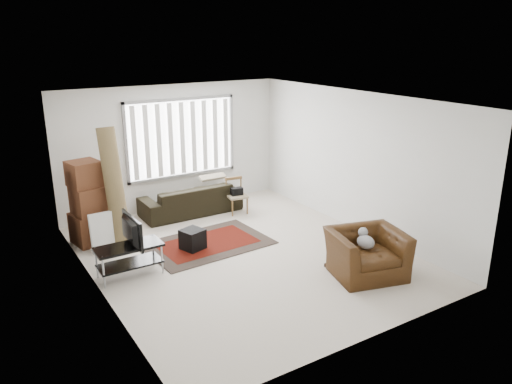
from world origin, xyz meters
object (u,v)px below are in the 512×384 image
at_px(tv_stand, 129,254).
at_px(moving_boxes, 89,205).
at_px(sofa, 191,195).
at_px(side_chair, 236,194).
at_px(armchair, 367,250).

relative_size(tv_stand, moving_boxes, 0.67).
xyz_separation_m(tv_stand, sofa, (2.07, 2.15, 0.04)).
bearing_deg(side_chair, sofa, 158.56).
bearing_deg(side_chair, tv_stand, -142.03).
distance_m(side_chair, armchair, 3.65).
height_order(moving_boxes, armchair, moving_boxes).
bearing_deg(tv_stand, moving_boxes, 95.22).
height_order(sofa, armchair, armchair).
xyz_separation_m(moving_boxes, armchair, (3.37, -3.67, -0.30)).
height_order(moving_boxes, sofa, moving_boxes).
relative_size(moving_boxes, armchair, 1.14).
bearing_deg(moving_boxes, tv_stand, -84.78).
xyz_separation_m(tv_stand, armchair, (3.21, -1.98, 0.05)).
relative_size(side_chair, armchair, 0.56).
height_order(sofa, side_chair, sofa).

